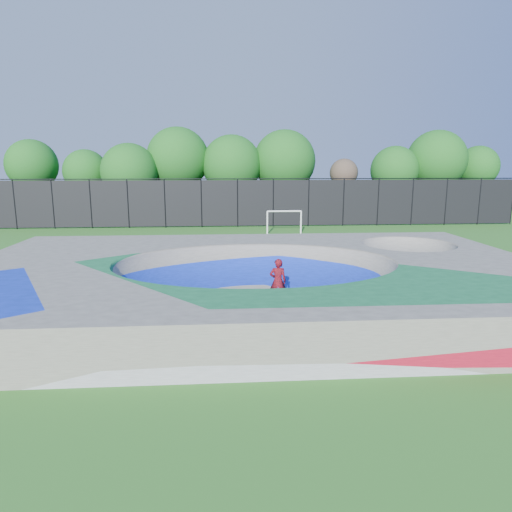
{
  "coord_description": "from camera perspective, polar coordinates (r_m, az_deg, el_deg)",
  "views": [
    {
      "loc": [
        -1.23,
        -17.19,
        5.18
      ],
      "look_at": [
        0.24,
        3.0,
        1.1
      ],
      "focal_mm": 32.0,
      "sensor_mm": 36.0,
      "label": 1
    }
  ],
  "objects": [
    {
      "name": "ground",
      "position": [
        18.0,
        -0.06,
        -5.33
      ],
      "size": [
        120.0,
        120.0,
        0.0
      ],
      "primitive_type": "plane",
      "color": "#26641C",
      "rests_on": "ground"
    },
    {
      "name": "skate_deck",
      "position": [
        17.8,
        -0.07,
        -3.02
      ],
      "size": [
        22.0,
        14.0,
        1.5
      ],
      "primitive_type": "cube",
      "color": "gray",
      "rests_on": "ground"
    },
    {
      "name": "skater",
      "position": [
        17.15,
        2.76,
        -3.18
      ],
      "size": [
        0.67,
        0.47,
        1.74
      ],
      "primitive_type": "imported",
      "rotation": [
        0.0,
        0.0,
        3.05
      ],
      "color": "#AD0D19",
      "rests_on": "ground"
    },
    {
      "name": "skateboard",
      "position": [
        17.38,
        2.73,
        -5.87
      ],
      "size": [
        0.8,
        0.31,
        0.05
      ],
      "primitive_type": "cube",
      "rotation": [
        0.0,
        0.0,
        -0.12
      ],
      "color": "black",
      "rests_on": "ground"
    },
    {
      "name": "soccer_goal",
      "position": [
        34.6,
        3.55,
        4.8
      ],
      "size": [
        2.69,
        0.12,
        1.77
      ],
      "color": "white",
      "rests_on": "ground"
    },
    {
      "name": "fence",
      "position": [
        38.34,
        -2.32,
        6.77
      ],
      "size": [
        48.09,
        0.09,
        4.04
      ],
      "color": "black",
      "rests_on": "ground"
    },
    {
      "name": "treeline",
      "position": [
        43.58,
        -4.15,
        11.39
      ],
      "size": [
        53.08,
        7.53,
        8.63
      ],
      "color": "#442D22",
      "rests_on": "ground"
    }
  ]
}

